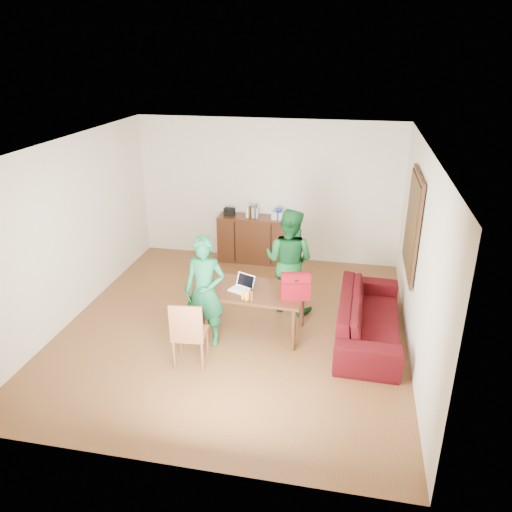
% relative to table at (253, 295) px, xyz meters
% --- Properties ---
extents(room, '(5.20, 5.70, 2.90)m').
position_rel_table_xyz_m(room, '(-0.29, 0.22, 0.70)').
color(room, '#4E2C13').
rests_on(room, ground).
extents(table, '(1.52, 0.92, 0.69)m').
position_rel_table_xyz_m(table, '(0.00, 0.00, 0.00)').
color(table, '#32170E').
rests_on(table, ground).
extents(chair, '(0.47, 0.45, 0.94)m').
position_rel_table_xyz_m(chair, '(-0.65, -0.93, -0.33)').
color(chair, brown).
rests_on(chair, ground).
extents(person_near, '(0.58, 0.39, 1.59)m').
position_rel_table_xyz_m(person_near, '(-0.59, -0.39, 0.19)').
color(person_near, '#145A31').
rests_on(person_near, ground).
extents(person_far, '(0.95, 0.83, 1.66)m').
position_rel_table_xyz_m(person_far, '(0.40, 0.81, 0.22)').
color(person_far, '#125221').
rests_on(person_far, ground).
extents(laptop, '(0.35, 0.31, 0.21)m').
position_rel_table_xyz_m(laptop, '(-0.18, -0.07, 0.12)').
color(laptop, white).
rests_on(laptop, table).
extents(bananas, '(0.17, 0.13, 0.06)m').
position_rel_table_xyz_m(bananas, '(-0.04, -0.34, 0.11)').
color(bananas, gold).
rests_on(bananas, table).
extents(bottle, '(0.06, 0.06, 0.17)m').
position_rel_table_xyz_m(bottle, '(0.04, -0.32, 0.17)').
color(bottle, '#5F2C15').
rests_on(bottle, table).
extents(red_bag, '(0.43, 0.30, 0.29)m').
position_rel_table_xyz_m(red_bag, '(0.61, -0.11, 0.23)').
color(red_bag, maroon).
rests_on(red_bag, table).
extents(sofa, '(0.91, 2.22, 0.64)m').
position_rel_table_xyz_m(sofa, '(1.65, 0.19, -0.29)').
color(sofa, '#360713').
rests_on(sofa, ground).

